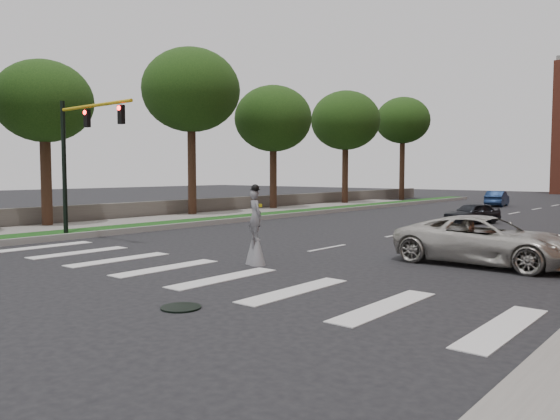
# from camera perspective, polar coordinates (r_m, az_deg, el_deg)

# --- Properties ---
(ground_plane) EXTENTS (160.00, 160.00, 0.00)m
(ground_plane) POSITION_cam_1_polar(r_m,az_deg,el_deg) (16.00, -11.73, -6.98)
(ground_plane) COLOR black
(ground_plane) RESTS_ON ground
(grass_median) EXTENTS (2.00, 60.00, 0.25)m
(grass_median) POSITION_cam_1_polar(r_m,az_deg,el_deg) (38.22, 1.08, -0.35)
(grass_median) COLOR #123F12
(grass_median) RESTS_ON ground
(median_curb) EXTENTS (0.20, 60.00, 0.28)m
(median_curb) POSITION_cam_1_polar(r_m,az_deg,el_deg) (37.57, 2.33, -0.41)
(median_curb) COLOR gray
(median_curb) RESTS_ON ground
(sidewalk_left) EXTENTS (4.00, 60.00, 0.18)m
(sidewalk_left) POSITION_cam_1_polar(r_m,az_deg,el_deg) (33.43, -13.81, -1.15)
(sidewalk_left) COLOR gray
(sidewalk_left) RESTS_ON ground
(stone_wall) EXTENTS (0.50, 56.00, 1.10)m
(stone_wall) POSITION_cam_1_polar(r_m,az_deg,el_deg) (43.29, -2.95, 0.72)
(stone_wall) COLOR #524D46
(stone_wall) RESTS_ON ground
(manhole) EXTENTS (0.90, 0.90, 0.04)m
(manhole) POSITION_cam_1_polar(r_m,az_deg,el_deg) (12.48, -10.31, -9.99)
(manhole) COLOR black
(manhole) RESTS_ON ground
(traffic_signal) EXTENTS (5.30, 0.23, 6.20)m
(traffic_signal) POSITION_cam_1_polar(r_m,az_deg,el_deg) (25.54, -20.36, 6.28)
(traffic_signal) COLOR black
(traffic_signal) RESTS_ON ground
(stilt_performer) EXTENTS (0.82, 0.64, 2.63)m
(stilt_performer) POSITION_cam_1_polar(r_m,az_deg,el_deg) (17.79, -2.59, -2.56)
(stilt_performer) COLOR #321E14
(stilt_performer) RESTS_ON ground
(suv_crossing) EXTENTS (5.75, 2.67, 1.60)m
(suv_crossing) POSITION_cam_1_polar(r_m,az_deg,el_deg) (19.01, 20.71, -2.98)
(suv_crossing) COLOR beige
(suv_crossing) RESTS_ON ground
(car_near) EXTENTS (2.67, 3.95, 1.25)m
(car_near) POSITION_cam_1_polar(r_m,az_deg,el_deg) (33.69, 19.43, -0.31)
(car_near) COLOR black
(car_near) RESTS_ON ground
(car_mid) EXTENTS (2.03, 4.31, 1.36)m
(car_mid) POSITION_cam_1_polar(r_m,az_deg,el_deg) (51.81, 21.73, 1.12)
(car_mid) COLOR navy
(car_mid) RESTS_ON ground
(tree_1) EXTENTS (5.10, 5.10, 8.93)m
(tree_1) POSITION_cam_1_polar(r_m,az_deg,el_deg) (31.95, -23.44, 10.28)
(tree_1) COLOR #321E14
(tree_1) RESTS_ON ground
(tree_2) EXTENTS (6.57, 6.57, 11.29)m
(tree_2) POSITION_cam_1_polar(r_m,az_deg,el_deg) (37.81, -9.28, 12.21)
(tree_2) COLOR #321E14
(tree_2) RESTS_ON ground
(tree_3) EXTENTS (6.08, 6.08, 9.78)m
(tree_3) POSITION_cam_1_polar(r_m,az_deg,el_deg) (43.32, -0.72, 9.47)
(tree_3) COLOR #321E14
(tree_3) RESTS_ON ground
(tree_4) EXTENTS (6.36, 6.36, 10.45)m
(tree_4) POSITION_cam_1_polar(r_m,az_deg,el_deg) (51.06, 6.86, 9.23)
(tree_4) COLOR #321E14
(tree_4) RESTS_ON ground
(tree_5) EXTENTS (5.86, 5.86, 11.08)m
(tree_5) POSITION_cam_1_polar(r_m,az_deg,el_deg) (61.07, 12.70, 9.07)
(tree_5) COLOR #321E14
(tree_5) RESTS_ON ground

